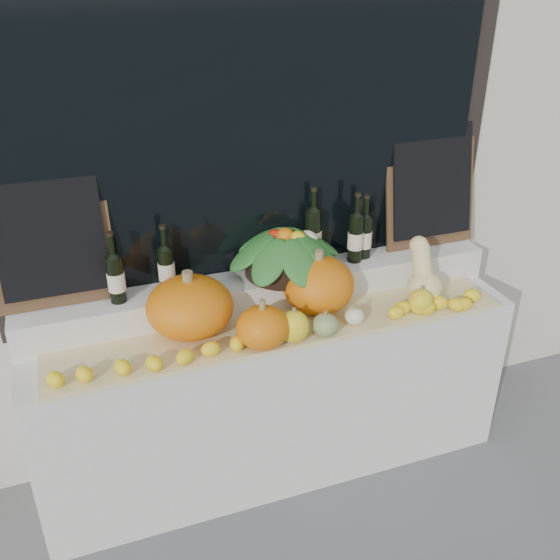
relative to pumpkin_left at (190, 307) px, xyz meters
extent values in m
cube|color=black|center=(0.40, 0.30, 0.86)|extent=(2.40, 0.04, 2.10)
cube|color=black|center=(0.40, 0.27, 0.86)|extent=(2.20, 0.02, 2.00)
cube|color=silver|center=(0.40, 0.03, -0.60)|extent=(2.30, 0.55, 0.88)
cube|color=silver|center=(0.40, 0.18, -0.08)|extent=(2.30, 0.25, 0.16)
cube|color=tan|center=(0.40, -0.10, -0.14)|extent=(2.10, 0.32, 0.02)
ellipsoid|color=orange|center=(0.00, 0.00, 0.00)|extent=(0.48, 0.48, 0.26)
ellipsoid|color=orange|center=(0.60, 0.00, 0.00)|extent=(0.42, 0.42, 0.27)
ellipsoid|color=orange|center=(0.26, -0.21, -0.04)|extent=(0.27, 0.27, 0.19)
ellipsoid|color=#EED68C|center=(1.12, -0.10, -0.06)|extent=(0.17, 0.17, 0.15)
cylinder|color=#EED68C|center=(1.12, -0.05, 0.05)|extent=(0.09, 0.14, 0.18)
sphere|color=#EED68C|center=(1.12, -0.01, 0.12)|extent=(0.09, 0.09, 0.09)
ellipsoid|color=#32601C|center=(0.55, -0.22, -0.08)|extent=(0.12, 0.12, 0.10)
cylinder|color=olive|center=(0.55, -0.22, -0.02)|extent=(0.02, 0.02, 0.02)
ellipsoid|color=#32601C|center=(0.31, -0.18, -0.08)|extent=(0.11, 0.11, 0.10)
cylinder|color=olive|center=(0.31, -0.18, -0.02)|extent=(0.02, 0.02, 0.02)
ellipsoid|color=beige|center=(0.39, -0.22, -0.10)|extent=(0.09, 0.09, 0.07)
cylinder|color=olive|center=(0.39, -0.22, -0.05)|extent=(0.02, 0.02, 0.02)
ellipsoid|color=yellow|center=(0.40, -0.22, -0.06)|extent=(0.13, 0.13, 0.15)
cylinder|color=olive|center=(0.40, -0.22, 0.03)|extent=(0.02, 0.02, 0.02)
ellipsoid|color=beige|center=(0.71, -0.18, -0.09)|extent=(0.09, 0.09, 0.08)
cylinder|color=olive|center=(0.71, -0.18, -0.04)|extent=(0.02, 0.02, 0.02)
ellipsoid|color=yellow|center=(1.05, -0.19, -0.07)|extent=(0.11, 0.11, 0.12)
cylinder|color=olive|center=(1.05, -0.19, 0.00)|extent=(0.02, 0.02, 0.02)
cylinder|color=black|center=(0.50, 0.16, 0.06)|extent=(0.39, 0.39, 0.11)
cylinder|color=black|center=(-0.28, 0.15, 0.11)|extent=(0.07, 0.07, 0.22)
cylinder|color=black|center=(-0.28, 0.15, 0.27)|extent=(0.03, 0.03, 0.10)
cylinder|color=beige|center=(-0.28, 0.15, 0.10)|extent=(0.08, 0.08, 0.08)
cylinder|color=black|center=(-0.28, 0.15, 0.33)|extent=(0.03, 0.03, 0.02)
cylinder|color=black|center=(-0.06, 0.19, 0.10)|extent=(0.07, 0.07, 0.20)
cylinder|color=black|center=(-0.06, 0.19, 0.25)|extent=(0.03, 0.03, 0.10)
cylinder|color=beige|center=(-0.06, 0.19, 0.09)|extent=(0.08, 0.08, 0.08)
cylinder|color=black|center=(-0.06, 0.19, 0.31)|extent=(0.03, 0.03, 0.02)
cylinder|color=black|center=(0.67, 0.22, 0.14)|extent=(0.08, 0.08, 0.27)
cylinder|color=black|center=(0.67, 0.22, 0.33)|extent=(0.03, 0.03, 0.10)
cylinder|color=beige|center=(0.67, 0.22, 0.13)|extent=(0.08, 0.08, 0.08)
cylinder|color=black|center=(0.67, 0.22, 0.38)|extent=(0.03, 0.03, 0.02)
cylinder|color=black|center=(0.87, 0.16, 0.12)|extent=(0.07, 0.07, 0.24)
cylinder|color=black|center=(0.87, 0.16, 0.29)|extent=(0.03, 0.03, 0.10)
cylinder|color=beige|center=(0.87, 0.16, 0.11)|extent=(0.08, 0.08, 0.08)
cylinder|color=black|center=(0.87, 0.16, 0.35)|extent=(0.03, 0.03, 0.02)
cylinder|color=black|center=(0.93, 0.19, 0.11)|extent=(0.07, 0.07, 0.21)
cylinder|color=black|center=(0.93, 0.19, 0.27)|extent=(0.03, 0.03, 0.10)
cylinder|color=beige|center=(0.93, 0.19, 0.10)|extent=(0.08, 0.08, 0.08)
cylinder|color=black|center=(0.93, 0.19, 0.32)|extent=(0.03, 0.03, 0.02)
cube|color=#4C331E|center=(-0.52, 0.25, 0.31)|extent=(0.50, 0.13, 0.61)
cube|color=black|center=(-0.52, 0.23, 0.34)|extent=(0.44, 0.12, 0.55)
cube|color=#4C331E|center=(1.32, 0.25, 0.31)|extent=(0.50, 0.13, 0.61)
cube|color=black|center=(1.32, 0.23, 0.34)|extent=(0.44, 0.12, 0.55)
camera|label=1|loc=(-0.43, -2.33, 1.37)|focal=40.00mm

